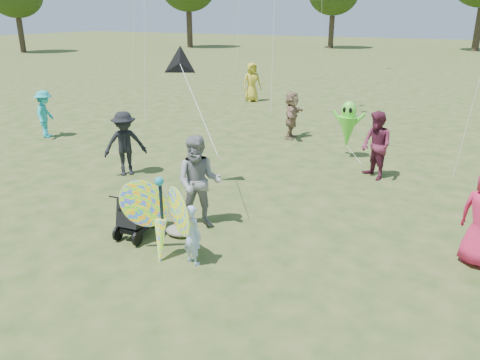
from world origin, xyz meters
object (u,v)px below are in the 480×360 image
object	(u,v)px
adult_man	(199,182)
alien_kite	(348,127)
crowd_d	(292,115)
crowd_b	(125,144)
butterfly_kite	(161,218)
crowd_g	(252,82)
crowd_i	(45,114)
crowd_e	(376,146)
child_girl	(192,235)
jogging_stroller	(139,206)

from	to	relation	value
adult_man	alien_kite	world-z (taller)	adult_man
adult_man	crowd_d	bearing A→B (deg)	73.06
crowd_b	butterfly_kite	size ratio (longest dim) A/B	1.00
crowd_g	crowd_i	xyz separation A→B (m)	(-3.30, -9.72, -0.12)
crowd_e	crowd_g	world-z (taller)	crowd_g
crowd_d	butterfly_kite	xyz separation A→B (m)	(1.09, -9.02, -0.06)
child_girl	adult_man	distance (m)	1.58
crowd_e	jogging_stroller	xyz separation A→B (m)	(-3.35, -5.58, -0.29)
adult_man	butterfly_kite	size ratio (longest dim) A/B	1.11
crowd_d	crowd_i	world-z (taller)	crowd_i
crowd_d	butterfly_kite	bearing A→B (deg)	179.30
crowd_d	jogging_stroller	size ratio (longest dim) A/B	1.51
alien_kite	crowd_i	bearing A→B (deg)	-166.47
crowd_g	alien_kite	bearing A→B (deg)	-94.14
adult_man	jogging_stroller	world-z (taller)	adult_man
child_girl	jogging_stroller	distance (m)	1.60
crowd_e	crowd_i	size ratio (longest dim) A/B	1.09
crowd_e	crowd_g	distance (m)	11.84
crowd_d	crowd_g	distance (m)	7.33
crowd_d	crowd_g	size ratio (longest dim) A/B	0.87
crowd_d	butterfly_kite	world-z (taller)	crowd_d
crowd_e	jogging_stroller	size ratio (longest dim) A/B	1.65
jogging_stroller	butterfly_kite	world-z (taller)	butterfly_kite
crowd_b	crowd_d	distance (m)	6.28
crowd_d	crowd_e	bearing A→B (deg)	-137.27
crowd_g	adult_man	bearing A→B (deg)	-115.08
child_girl	butterfly_kite	world-z (taller)	butterfly_kite
crowd_i	crowd_d	bearing A→B (deg)	-93.30
crowd_i	crowd_g	bearing A→B (deg)	-48.68
crowd_i	butterfly_kite	distance (m)	10.22
crowd_i	alien_kite	bearing A→B (deg)	-106.39
alien_kite	crowd_d	bearing A→B (deg)	148.47
child_girl	crowd_b	distance (m)	5.32
child_girl	butterfly_kite	size ratio (longest dim) A/B	0.64
jogging_stroller	alien_kite	world-z (taller)	alien_kite
child_girl	crowd_g	size ratio (longest dim) A/B	0.59
adult_man	crowd_b	distance (m)	3.98
crowd_i	jogging_stroller	xyz separation A→B (m)	(7.90, -4.63, -0.21)
alien_kite	adult_man	bearing A→B (deg)	-102.33
crowd_g	butterfly_kite	bearing A→B (deg)	-116.69
crowd_g	alien_kite	world-z (taller)	crowd_g
jogging_stroller	crowd_i	bearing A→B (deg)	143.87
child_girl	alien_kite	world-z (taller)	alien_kite
crowd_d	alien_kite	distance (m)	2.77
crowd_b	butterfly_kite	world-z (taller)	crowd_b
child_girl	butterfly_kite	bearing A→B (deg)	21.70
child_girl	crowd_g	xyz separation A→B (m)	(-6.14, 14.82, 0.39)
crowd_e	butterfly_kite	distance (m)	6.57
child_girl	alien_kite	distance (m)	7.56
crowd_e	crowd_i	distance (m)	11.29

